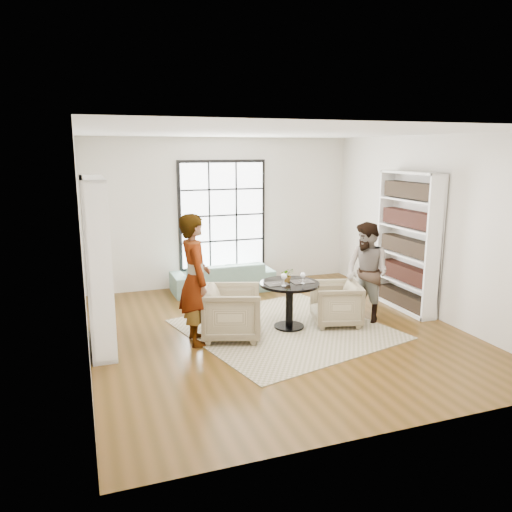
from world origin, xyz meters
name	(u,v)px	position (x,y,z in m)	size (l,w,h in m)	color
ground	(276,331)	(0.00, 0.00, 0.00)	(6.00, 6.00, 0.00)	#573814
room_shell	(264,246)	(0.00, 0.54, 1.26)	(6.00, 6.01, 6.00)	silver
rug	(285,329)	(0.17, 0.03, 0.01)	(2.83, 2.83, 0.01)	tan
pedestal_table	(289,295)	(0.25, 0.08, 0.54)	(0.93, 0.93, 0.74)	black
sofa	(223,277)	(-0.16, 2.45, 0.29)	(1.99, 0.78, 0.58)	gray
armchair_left	(232,313)	(-0.71, -0.01, 0.39)	(0.83, 0.86, 0.78)	#C4C28C
armchair_right	(336,304)	(1.03, -0.01, 0.34)	(0.73, 0.75, 0.68)	gray
person_left	(195,279)	(-1.26, -0.01, 0.95)	(0.69, 0.45, 1.89)	gray
person_right	(367,272)	(1.58, -0.01, 0.81)	(0.79, 0.62, 1.62)	gray
placemat_left	(277,284)	(0.04, 0.08, 0.74)	(0.34, 0.26, 0.01)	#272422
placemat_right	(302,282)	(0.45, 0.06, 0.74)	(0.34, 0.26, 0.01)	#272422
cutlery_left	(277,283)	(0.04, 0.08, 0.75)	(0.14, 0.22, 0.01)	silver
cutlery_right	(302,281)	(0.45, 0.06, 0.75)	(0.14, 0.22, 0.01)	silver
wine_glass_left	(284,277)	(0.10, -0.06, 0.88)	(0.09, 0.09, 0.20)	silver
wine_glass_right	(303,276)	(0.42, -0.04, 0.86)	(0.08, 0.08, 0.18)	silver
flower_centerpiece	(287,275)	(0.24, 0.13, 0.85)	(0.20, 0.17, 0.22)	gray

